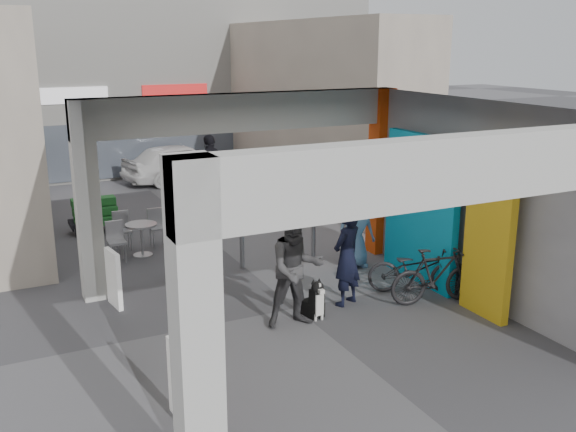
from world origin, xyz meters
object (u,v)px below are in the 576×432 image
border_collie (315,302)px  bicycle_front (415,269)px  produce_stand (96,219)px  man_back_turned (296,269)px  man_crates (211,169)px  man_with_dog (347,257)px  man_elderly (356,228)px  cafe_set (134,239)px  bicycle_rear (436,276)px  white_van (179,162)px

border_collie → bicycle_front: bearing=-6.0°
produce_stand → man_back_turned: (1.97, -6.78, 0.64)m
produce_stand → border_collie: (2.38, -6.67, -0.04)m
produce_stand → man_crates: size_ratio=0.62×
man_crates → bicycle_front: 8.02m
man_with_dog → man_elderly: bearing=-150.4°
man_elderly → border_collie: bearing=-133.1°
man_with_dog → man_back_turned: man_back_turned is taller
produce_stand → cafe_set: bearing=-91.1°
bicycle_rear → white_van: 11.85m
man_with_dog → man_back_turned: (-1.16, -0.39, 0.09)m
cafe_set → white_van: 7.38m
bicycle_front → bicycle_rear: size_ratio=1.02×
man_back_turned → produce_stand: bearing=113.5°
bicycle_front → man_back_turned: bearing=125.7°
man_back_turned → border_collie: bearing=23.1°
border_collie → bicycle_front: bicycle_front is taller
bicycle_front → white_van: 11.29m
bicycle_front → white_van: size_ratio=0.46×
produce_stand → man_back_turned: bearing=-88.3°
man_with_dog → produce_stand: bearing=-88.3°
border_collie → white_van: 11.49m
man_crates → bicycle_rear: (1.12, -8.49, -0.48)m
produce_stand → bicycle_front: size_ratio=0.71×
border_collie → bicycle_front: size_ratio=0.41×
bicycle_rear → border_collie: bearing=92.2°
produce_stand → border_collie: produce_stand is taller
cafe_set → man_with_dog: size_ratio=0.81×
man_with_dog → man_elderly: 1.98m
man_elderly → bicycle_rear: (0.26, -2.24, -0.30)m
man_elderly → white_van: (-0.80, 9.56, -0.18)m
produce_stand → man_crates: man_crates is taller
cafe_set → bicycle_rear: (4.08, -5.07, 0.21)m
border_collie → man_crates: (1.05, 8.11, 0.70)m
cafe_set → man_crates: (2.96, 3.41, 0.68)m
border_collie → man_with_dog: (0.75, 0.27, 0.59)m
cafe_set → bicycle_front: 6.07m
man_elderly → man_crates: man_crates is taller
man_with_dog → man_elderly: man_with_dog is taller
cafe_set → produce_stand: (-0.47, 1.97, 0.02)m
cafe_set → man_back_turned: 5.09m
bicycle_rear → white_van: white_van is taller
man_with_dog → man_back_turned: bearing=-6.0°
man_crates → white_van: man_crates is taller
cafe_set → man_elderly: (3.83, -2.83, 0.51)m
man_elderly → man_crates: 6.31m
produce_stand → bicycle_front: bearing=-69.5°
produce_stand → white_van: 5.91m
cafe_set → man_with_dog: 5.20m
man_back_turned → bicycle_front: 2.63m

